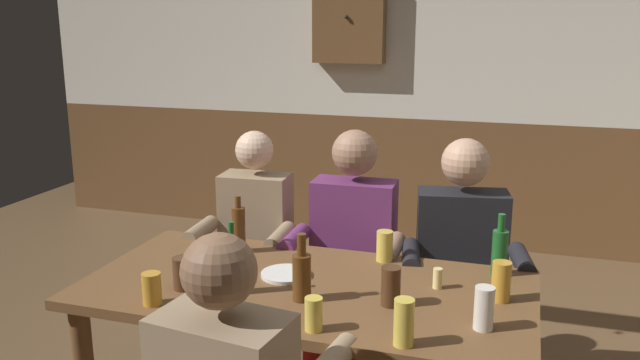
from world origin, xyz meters
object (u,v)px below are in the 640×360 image
Objects in this scene: pint_glass_4 at (314,314)px; pint_glass_5 at (501,281)px; bottle_3 at (500,251)px; person_2 at (462,259)px; plate_0 at (286,274)px; bottle_2 at (239,229)px; pint_glass_6 at (484,308)px; bottle_0 at (232,266)px; person_0 at (251,242)px; person_1 at (350,246)px; table_candle at (438,278)px; pint_glass_3 at (385,246)px; pint_glass_2 at (404,322)px; pint_glass_7 at (152,289)px; pint_glass_1 at (391,286)px; wall_dart_cabinet at (349,17)px; pint_glass_0 at (184,273)px; dining_table at (306,310)px; bottle_1 at (302,275)px.

pint_glass_5 is at bearing 36.72° from pint_glass_4.
person_2 is at bearing 117.95° from bottle_3.
plate_0 is 0.78× the size of bottle_2.
person_2 is 8.30× the size of pint_glass_6.
bottle_0 is 0.45m from bottle_2.
person_0 is 0.88m from bottle_0.
table_candle is at bearing 130.25° from person_1.
bottle_2 reaches higher than pint_glass_5.
bottle_2 is 1.96× the size of pint_glass_3.
pint_glass_2 reaches higher than pint_glass_7.
person_2 is 0.64m from pint_glass_5.
table_candle is 0.91m from bottle_2.
pint_glass_4 is at bearing -126.72° from pint_glass_1.
person_1 is 0.80m from bottle_3.
bottle_0 is 3.08m from wall_dart_cabinet.
pint_glass_2 reaches higher than pint_glass_0.
pint_glass_2 is 0.30m from pint_glass_4.
bottle_0 is 1.07m from bottle_3.
dining_table is at bearing 22.16° from pint_glass_0.
person_1 reaches higher than person_0.
dining_table is 0.42m from pint_glass_4.
bottle_2 is 1.72× the size of pint_glass_5.
pint_glass_4 is at bearing -17.08° from pint_glass_0.
person_1 reaches higher than pint_glass_4.
person_1 is at bearing 176.93° from person_0.
plate_0 is at bearing 162.65° from pint_glass_1.
bottle_3 is at bearing 161.50° from person_0.
dining_table is 13.20× the size of pint_glass_3.
pint_glass_5 is at bearing -63.84° from wall_dart_cabinet.
pint_glass_7 is at bearing -132.58° from plate_0.
pint_glass_2 is at bearing 111.59° from person_1.
person_0 is at bearing 92.55° from pint_glass_7.
person_1 is 4.85× the size of bottle_2.
dining_table is 14.58× the size of pint_glass_7.
person_0 is at bearing -1.22° from person_1.
pint_glass_6 is at bearing -3.15° from bottle_1.
dining_table is at bearing -166.06° from table_candle.
person_1 is 6.26× the size of plate_0.
pint_glass_2 is 1.18× the size of pint_glass_3.
person_0 is 1.15m from pint_glass_1.
bottle_3 is 2.21× the size of pint_glass_4.
bottle_2 reaches higher than pint_glass_2.
pint_glass_5 is 0.26m from pint_glass_6.
bottle_0 is at bearing -152.44° from bottle_3.
bottle_0 is 1.87× the size of pint_glass_5.
bottle_1 is (0.14, -0.20, 0.09)m from plate_0.
bottle_1 is at bearing -55.08° from plate_0.
bottle_0 is at bearing -172.72° from pint_glass_1.
pint_glass_7 is (-0.07, -0.60, -0.05)m from bottle_2.
wall_dart_cabinet reaches higher than pint_glass_4.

